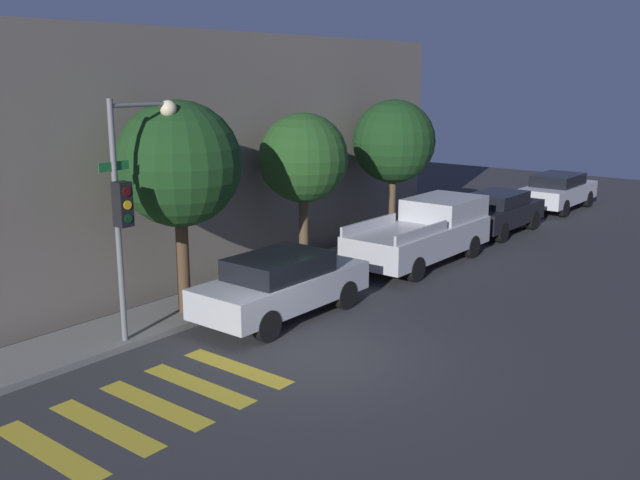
{
  "coord_description": "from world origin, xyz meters",
  "views": [
    {
      "loc": [
        -10.42,
        -8.52,
        5.57
      ],
      "look_at": [
        2.85,
        2.1,
        1.6
      ],
      "focal_mm": 40.0,
      "sensor_mm": 36.0,
      "label": 1
    }
  ],
  "objects_px": {
    "traffic_light_pole": "(132,186)",
    "sedan_middle": "(498,211)",
    "sedan_near_corner": "(282,284)",
    "tree_midblock": "(303,159)",
    "sedan_far_end": "(558,191)",
    "tree_near_corner": "(179,165)",
    "tree_far_end": "(394,142)",
    "pickup_truck": "(425,232)"
  },
  "relations": [
    {
      "from": "sedan_near_corner",
      "to": "sedan_far_end",
      "type": "relative_size",
      "value": 0.99
    },
    {
      "from": "traffic_light_pole",
      "to": "tree_midblock",
      "type": "distance_m",
      "value": 6.09
    },
    {
      "from": "tree_midblock",
      "to": "sedan_near_corner",
      "type": "bearing_deg",
      "value": -148.6
    },
    {
      "from": "traffic_light_pole",
      "to": "tree_near_corner",
      "type": "distance_m",
      "value": 1.8
    },
    {
      "from": "traffic_light_pole",
      "to": "tree_near_corner",
      "type": "height_order",
      "value": "traffic_light_pole"
    },
    {
      "from": "sedan_far_end",
      "to": "traffic_light_pole",
      "type": "bearing_deg",
      "value": 176.45
    },
    {
      "from": "sedan_near_corner",
      "to": "tree_far_end",
      "type": "distance_m",
      "value": 8.14
    },
    {
      "from": "pickup_truck",
      "to": "sedan_middle",
      "type": "height_order",
      "value": "pickup_truck"
    },
    {
      "from": "traffic_light_pole",
      "to": "sedan_near_corner",
      "type": "distance_m",
      "value": 4.2
    },
    {
      "from": "traffic_light_pole",
      "to": "sedan_far_end",
      "type": "bearing_deg",
      "value": -3.55
    },
    {
      "from": "sedan_middle",
      "to": "sedan_far_end",
      "type": "relative_size",
      "value": 0.94
    },
    {
      "from": "traffic_light_pole",
      "to": "sedan_middle",
      "type": "relative_size",
      "value": 1.2
    },
    {
      "from": "tree_midblock",
      "to": "tree_far_end",
      "type": "relative_size",
      "value": 0.95
    },
    {
      "from": "pickup_truck",
      "to": "sedan_middle",
      "type": "distance_m",
      "value": 5.11
    },
    {
      "from": "sedan_near_corner",
      "to": "sedan_middle",
      "type": "height_order",
      "value": "sedan_near_corner"
    },
    {
      "from": "pickup_truck",
      "to": "tree_near_corner",
      "type": "height_order",
      "value": "tree_near_corner"
    },
    {
      "from": "sedan_middle",
      "to": "tree_far_end",
      "type": "xyz_separation_m",
      "value": [
        -4.13,
        1.82,
        2.66
      ]
    },
    {
      "from": "pickup_truck",
      "to": "tree_near_corner",
      "type": "xyz_separation_m",
      "value": [
        -7.88,
        1.82,
        2.66
      ]
    },
    {
      "from": "tree_far_end",
      "to": "tree_near_corner",
      "type": "bearing_deg",
      "value": 180.0
    },
    {
      "from": "pickup_truck",
      "to": "tree_near_corner",
      "type": "distance_m",
      "value": 8.51
    },
    {
      "from": "sedan_middle",
      "to": "tree_midblock",
      "type": "distance_m",
      "value": 9.18
    },
    {
      "from": "pickup_truck",
      "to": "sedan_middle",
      "type": "relative_size",
      "value": 1.27
    },
    {
      "from": "sedan_middle",
      "to": "tree_near_corner",
      "type": "relative_size",
      "value": 0.85
    },
    {
      "from": "sedan_far_end",
      "to": "tree_near_corner",
      "type": "relative_size",
      "value": 0.9
    },
    {
      "from": "sedan_far_end",
      "to": "tree_far_end",
      "type": "distance_m",
      "value": 10.39
    },
    {
      "from": "traffic_light_pole",
      "to": "pickup_truck",
      "type": "height_order",
      "value": "traffic_light_pole"
    },
    {
      "from": "traffic_light_pole",
      "to": "sedan_near_corner",
      "type": "relative_size",
      "value": 1.14
    },
    {
      "from": "sedan_middle",
      "to": "tree_far_end",
      "type": "distance_m",
      "value": 5.24
    },
    {
      "from": "traffic_light_pole",
      "to": "tree_midblock",
      "type": "bearing_deg",
      "value": 5.21
    },
    {
      "from": "sedan_near_corner",
      "to": "tree_far_end",
      "type": "height_order",
      "value": "tree_far_end"
    },
    {
      "from": "traffic_light_pole",
      "to": "pickup_truck",
      "type": "bearing_deg",
      "value": -7.54
    },
    {
      "from": "sedan_middle",
      "to": "tree_near_corner",
      "type": "bearing_deg",
      "value": 172.03
    },
    {
      "from": "pickup_truck",
      "to": "tree_midblock",
      "type": "xyz_separation_m",
      "value": [
        -3.52,
        1.82,
        2.4
      ]
    },
    {
      "from": "traffic_light_pole",
      "to": "sedan_middle",
      "type": "bearing_deg",
      "value": -4.93
    },
    {
      "from": "tree_far_end",
      "to": "sedan_middle",
      "type": "bearing_deg",
      "value": -23.77
    },
    {
      "from": "traffic_light_pole",
      "to": "tree_midblock",
      "type": "relative_size",
      "value": 1.12
    },
    {
      "from": "sedan_far_end",
      "to": "tree_near_corner",
      "type": "distance_m",
      "value": 19.04
    },
    {
      "from": "tree_far_end",
      "to": "sedan_near_corner",
      "type": "bearing_deg",
      "value": -166.33
    },
    {
      "from": "sedan_middle",
      "to": "sedan_far_end",
      "type": "height_order",
      "value": "sedan_far_end"
    },
    {
      "from": "sedan_near_corner",
      "to": "sedan_far_end",
      "type": "xyz_separation_m",
      "value": [
        17.37,
        0.0,
        -0.0
      ]
    },
    {
      "from": "traffic_light_pole",
      "to": "sedan_middle",
      "type": "distance_m",
      "value": 14.97
    },
    {
      "from": "tree_near_corner",
      "to": "tree_far_end",
      "type": "distance_m",
      "value": 8.86
    }
  ]
}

